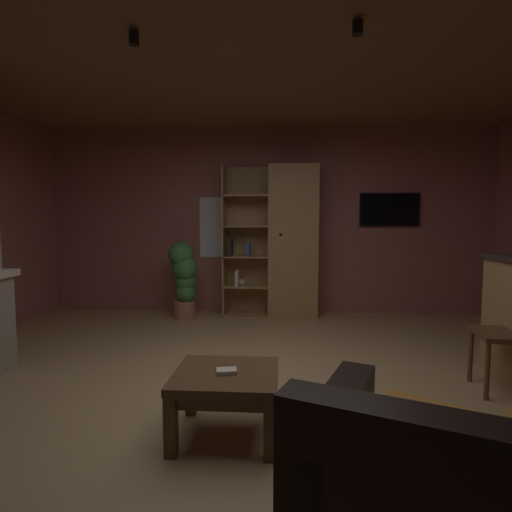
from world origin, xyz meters
TOP-DOWN VIEW (x-y plane):
  - floor at (0.00, 0.00)m, footprint 6.43×5.88m
  - wall_back at (0.00, 2.97)m, footprint 6.55×0.06m
  - ceiling at (0.00, 0.00)m, footprint 6.43×5.88m
  - window_pane_back at (-0.71, 2.94)m, footprint 0.58×0.01m
  - bookshelf_cabinet at (0.28, 2.70)m, footprint 1.33×0.41m
  - coffee_table at (-0.12, -0.56)m, footprint 0.64×0.59m
  - table_book_0 at (-0.12, -0.58)m, footprint 0.14×0.11m
  - potted_floor_plant at (-1.13, 2.46)m, footprint 0.40×0.36m
  - wall_mounted_tv at (1.74, 2.91)m, footprint 0.83×0.06m
  - track_light_spot_1 at (-0.81, -0.14)m, footprint 0.07×0.07m
  - track_light_spot_2 at (0.70, -0.20)m, footprint 0.07×0.07m

SIDE VIEW (x-z plane):
  - floor at x=0.00m, z-range -0.02..0.00m
  - coffee_table at x=-0.12m, z-range 0.12..0.53m
  - table_book_0 at x=-0.12m, z-range 0.41..0.43m
  - potted_floor_plant at x=-1.13m, z-range 0.06..1.12m
  - bookshelf_cabinet at x=0.28m, z-range -0.01..2.11m
  - window_pane_back at x=-0.71m, z-range 0.81..1.70m
  - wall_back at x=0.00m, z-range 0.00..2.67m
  - wall_mounted_tv at x=1.74m, z-range 1.28..1.75m
  - track_light_spot_1 at x=-0.81m, z-range 2.55..2.64m
  - track_light_spot_2 at x=0.70m, z-range 2.55..2.64m
  - ceiling at x=0.00m, z-range 2.67..2.69m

